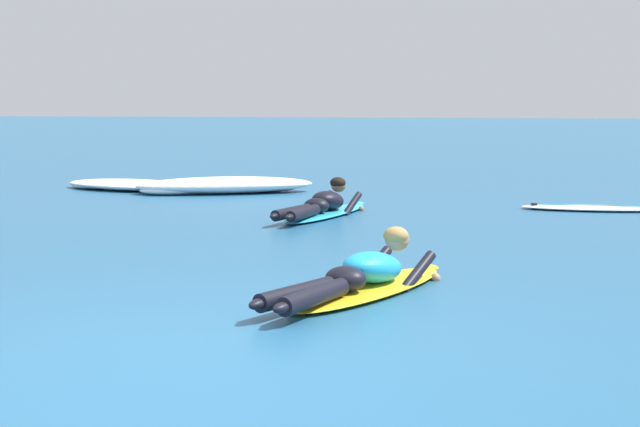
# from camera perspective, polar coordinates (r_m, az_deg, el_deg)

# --- Properties ---
(ground_plane) EXTENTS (120.00, 120.00, 0.00)m
(ground_plane) POSITION_cam_1_polar(r_m,az_deg,el_deg) (15.51, 4.01, 1.19)
(ground_plane) COLOR #235B84
(surfer_near) EXTENTS (1.39, 2.50, 0.53)m
(surfer_near) POSITION_cam_1_polar(r_m,az_deg,el_deg) (7.58, 2.63, -3.91)
(surfer_near) COLOR yellow
(surfer_near) RESTS_ON ground
(surfer_far) EXTENTS (1.05, 2.64, 0.53)m
(surfer_far) POSITION_cam_1_polar(r_m,az_deg,el_deg) (12.53, 0.19, 0.43)
(surfer_far) COLOR #2DB2D1
(surfer_far) RESTS_ON ground
(drifting_surfboard) EXTENTS (1.89, 0.57, 0.16)m
(drifting_surfboard) POSITION_cam_1_polar(r_m,az_deg,el_deg) (13.76, 15.95, 0.33)
(drifting_surfboard) COLOR white
(drifting_surfboard) RESTS_ON ground
(whitewater_front) EXTENTS (2.68, 1.65, 0.17)m
(whitewater_front) POSITION_cam_1_polar(r_m,az_deg,el_deg) (16.56, -11.39, 1.71)
(whitewater_front) COLOR white
(whitewater_front) RESTS_ON ground
(whitewater_mid_left) EXTENTS (3.07, 1.95, 0.27)m
(whitewater_mid_left) POSITION_cam_1_polar(r_m,az_deg,el_deg) (15.71, -5.75, 1.71)
(whitewater_mid_left) COLOR white
(whitewater_mid_left) RESTS_ON ground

